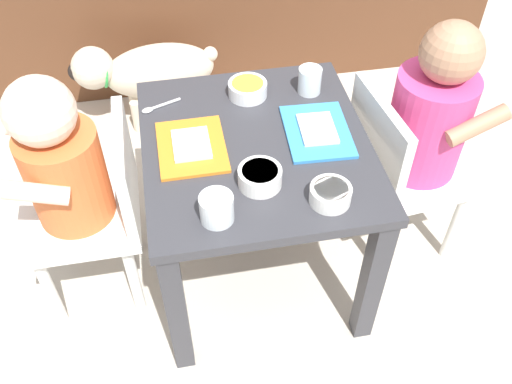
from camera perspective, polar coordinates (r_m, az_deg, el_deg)
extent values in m
plane|color=beige|center=(1.59, 0.00, -7.33)|extent=(7.00, 7.00, 0.00)
cube|color=#333338|center=(1.27, 0.00, 4.56)|extent=(0.50, 0.56, 0.03)
cube|color=#333338|center=(1.27, -8.00, -11.89)|extent=(0.04, 0.04, 0.43)
cube|color=#333338|center=(1.33, 11.62, -8.75)|extent=(0.04, 0.04, 0.43)
cube|color=#333338|center=(1.59, -9.58, 3.28)|extent=(0.04, 0.04, 0.43)
cube|color=#333338|center=(1.64, 6.08, 5.26)|extent=(0.04, 0.04, 0.43)
cube|color=white|center=(1.40, -17.38, -2.12)|extent=(0.28, 0.28, 0.02)
cube|color=white|center=(1.30, -13.01, 2.09)|extent=(0.02, 0.27, 0.22)
cylinder|color=#D86633|center=(1.32, -18.56, 1.51)|extent=(0.18, 0.18, 0.23)
sphere|color=beige|center=(1.20, -21.04, 7.60)|extent=(0.15, 0.15, 0.15)
cylinder|color=white|center=(1.59, -19.68, -3.39)|extent=(0.03, 0.03, 0.27)
cylinder|color=white|center=(1.47, -20.12, -9.25)|extent=(0.03, 0.03, 0.27)
cylinder|color=white|center=(1.56, -12.55, -2.48)|extent=(0.03, 0.03, 0.27)
cylinder|color=white|center=(1.43, -12.29, -8.39)|extent=(0.03, 0.03, 0.27)
cylinder|color=beige|center=(1.36, -20.97, 5.81)|extent=(0.15, 0.04, 0.09)
cylinder|color=beige|center=(1.22, -21.62, -0.04)|extent=(0.15, 0.04, 0.09)
cube|color=white|center=(1.51, 15.81, 2.48)|extent=(0.31, 0.31, 0.02)
cube|color=white|center=(1.37, 12.15, 5.02)|extent=(0.05, 0.27, 0.22)
cylinder|color=#D83F7F|center=(1.42, 16.93, 6.58)|extent=(0.19, 0.19, 0.26)
sphere|color=#A87A5B|center=(1.31, 19.15, 13.16)|extent=(0.14, 0.14, 0.14)
cylinder|color=white|center=(1.60, 19.54, -2.95)|extent=(0.03, 0.03, 0.27)
cylinder|color=white|center=(1.71, 16.20, 1.86)|extent=(0.03, 0.03, 0.27)
cylinder|color=white|center=(1.51, 13.20, -4.75)|extent=(0.03, 0.03, 0.27)
cylinder|color=white|center=(1.63, 10.11, 0.45)|extent=(0.03, 0.03, 0.27)
cylinder|color=#A87A5B|center=(1.34, 21.46, 6.28)|extent=(0.15, 0.06, 0.09)
cylinder|color=#A87A5B|center=(1.47, 17.19, 11.38)|extent=(0.15, 0.06, 0.09)
ellipsoid|color=beige|center=(1.97, -9.70, 11.99)|extent=(0.38, 0.18, 0.18)
sphere|color=beige|center=(1.94, -16.18, 11.93)|extent=(0.14, 0.14, 0.14)
sphere|color=black|center=(1.95, -17.58, 11.54)|extent=(0.06, 0.06, 0.06)
torus|color=green|center=(1.95, -14.99, 11.82)|extent=(0.04, 0.12, 0.12)
sphere|color=beige|center=(1.96, -4.64, 13.73)|extent=(0.05, 0.05, 0.05)
cylinder|color=beige|center=(2.08, -12.20, 9.08)|extent=(0.04, 0.04, 0.12)
cylinder|color=beige|center=(2.00, -11.91, 7.50)|extent=(0.04, 0.04, 0.12)
cylinder|color=beige|center=(2.09, -6.63, 10.07)|extent=(0.04, 0.04, 0.12)
cylinder|color=beige|center=(2.01, -6.16, 8.52)|extent=(0.04, 0.04, 0.12)
cube|color=orange|center=(1.25, -6.52, 4.55)|extent=(0.15, 0.19, 0.01)
cube|color=white|center=(1.25, -6.55, 4.83)|extent=(0.08, 0.10, 0.01)
cube|color=#388CD8|center=(1.29, 6.20, 6.11)|extent=(0.15, 0.20, 0.01)
cube|color=white|center=(1.28, 6.22, 6.38)|extent=(0.08, 0.11, 0.01)
cylinder|color=white|center=(1.08, -4.00, -1.65)|extent=(0.07, 0.07, 0.06)
cylinder|color=silver|center=(1.09, -3.97, -2.01)|extent=(0.06, 0.06, 0.04)
cylinder|color=white|center=(1.40, 5.45, 11.16)|extent=(0.06, 0.06, 0.06)
cylinder|color=silver|center=(1.40, 5.41, 10.66)|extent=(0.05, 0.05, 0.03)
cylinder|color=white|center=(1.15, 0.40, 1.51)|extent=(0.09, 0.09, 0.04)
cylinder|color=#4C8C33|center=(1.14, 0.40, 2.11)|extent=(0.07, 0.07, 0.01)
cylinder|color=white|center=(1.13, 7.52, -0.25)|extent=(0.08, 0.08, 0.04)
cylinder|color=#B26633|center=(1.12, 7.59, 0.29)|extent=(0.07, 0.07, 0.01)
cylinder|color=white|center=(1.39, -0.85, 10.35)|extent=(0.09, 0.09, 0.04)
cylinder|color=gold|center=(1.38, -0.86, 10.85)|extent=(0.08, 0.08, 0.01)
cylinder|color=silver|center=(1.38, -9.10, 8.80)|extent=(0.07, 0.03, 0.01)
ellipsoid|color=silver|center=(1.37, -10.91, 8.12)|extent=(0.03, 0.03, 0.01)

